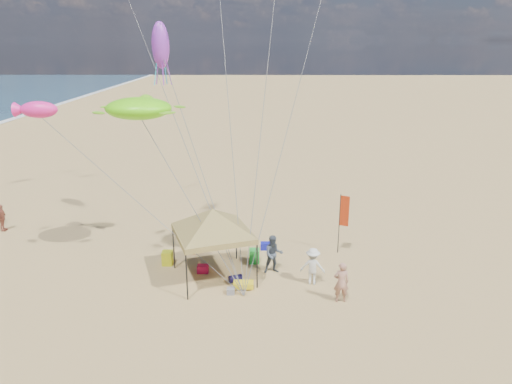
% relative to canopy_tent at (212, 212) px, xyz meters
% --- Properties ---
extents(ground, '(280.00, 280.00, 0.00)m').
position_rel_canopy_tent_xyz_m(ground, '(1.96, -2.28, -3.29)').
color(ground, tan).
rests_on(ground, ground).
extents(canopy_tent, '(6.03, 6.03, 3.95)m').
position_rel_canopy_tent_xyz_m(canopy_tent, '(0.00, 0.00, 0.00)').
color(canopy_tent, black).
rests_on(canopy_tent, ground).
extents(feather_flag, '(0.46, 0.22, 3.22)m').
position_rel_canopy_tent_xyz_m(feather_flag, '(6.40, 2.77, -1.14)').
color(feather_flag, black).
rests_on(feather_flag, ground).
extents(cooler_red, '(0.54, 0.38, 0.38)m').
position_rel_canopy_tent_xyz_m(cooler_red, '(-0.59, 0.50, -3.10)').
color(cooler_red, '#B40E35').
rests_on(cooler_red, ground).
extents(cooler_blue, '(0.54, 0.38, 0.38)m').
position_rel_canopy_tent_xyz_m(cooler_blue, '(2.45, 3.21, -3.10)').
color(cooler_blue, '#13179D').
rests_on(cooler_blue, ground).
extents(bag_navy, '(0.69, 0.54, 0.36)m').
position_rel_canopy_tent_xyz_m(bag_navy, '(1.03, -0.46, -3.11)').
color(bag_navy, black).
rests_on(bag_navy, ground).
extents(bag_orange, '(0.54, 0.69, 0.36)m').
position_rel_canopy_tent_xyz_m(bag_orange, '(-1.23, 2.83, -3.11)').
color(bag_orange, '#C95B0B').
rests_on(bag_orange, ground).
extents(chair_green, '(0.50, 0.50, 0.70)m').
position_rel_canopy_tent_xyz_m(chair_green, '(1.87, 1.61, -2.94)').
color(chair_green, green).
rests_on(chair_green, ground).
extents(chair_yellow, '(0.50, 0.50, 0.70)m').
position_rel_canopy_tent_xyz_m(chair_yellow, '(-2.45, 1.35, -2.94)').
color(chair_yellow, '#CCD717').
rests_on(chair_yellow, ground).
extents(crate_grey, '(0.34, 0.30, 0.28)m').
position_rel_canopy_tent_xyz_m(crate_grey, '(0.87, -1.53, -3.15)').
color(crate_grey, gray).
rests_on(crate_grey, ground).
extents(beach_cart, '(0.90, 0.50, 0.24)m').
position_rel_canopy_tent_xyz_m(beach_cart, '(1.41, -1.05, -3.09)').
color(beach_cart, yellow).
rests_on(beach_cart, ground).
extents(person_near_a, '(0.68, 0.47, 1.82)m').
position_rel_canopy_tent_xyz_m(person_near_a, '(5.59, -2.11, -2.38)').
color(person_near_a, tan).
rests_on(person_near_a, ground).
extents(person_near_b, '(1.01, 0.84, 1.88)m').
position_rel_canopy_tent_xyz_m(person_near_b, '(2.80, 0.56, -2.35)').
color(person_near_b, '#3D4653').
rests_on(person_near_b, ground).
extents(person_near_c, '(1.22, 0.82, 1.75)m').
position_rel_canopy_tent_xyz_m(person_near_c, '(4.55, -0.55, -2.42)').
color(person_near_c, silver).
rests_on(person_near_c, ground).
extents(person_far_a, '(0.46, 0.97, 1.62)m').
position_rel_canopy_tent_xyz_m(person_far_a, '(-12.91, 5.69, -2.48)').
color(person_far_a, '#954C39').
rests_on(person_far_a, ground).
extents(turtle_kite, '(3.58, 3.20, 0.99)m').
position_rel_canopy_tent_xyz_m(turtle_kite, '(-3.32, 1.28, 4.45)').
color(turtle_kite, '#67F40F').
rests_on(turtle_kite, ground).
extents(fish_kite, '(1.93, 1.05, 0.83)m').
position_rel_canopy_tent_xyz_m(fish_kite, '(-8.81, 3.42, 4.10)').
color(fish_kite, '#FF2392').
rests_on(fish_kite, ground).
extents(squid_kite, '(1.16, 1.16, 2.38)m').
position_rel_canopy_tent_xyz_m(squid_kite, '(-3.04, 5.63, 7.13)').
color(squid_kite, purple).
rests_on(squid_kite, ground).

